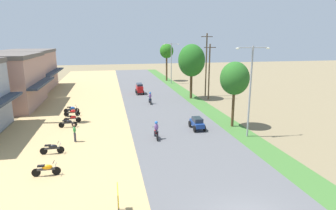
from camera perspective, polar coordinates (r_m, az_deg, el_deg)
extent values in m
cube|color=tan|center=(41.93, -30.93, 3.81)|extent=(8.88, 10.69, 6.40)
cube|color=#2D3847|center=(40.58, -24.17, 4.11)|extent=(1.20, 10.69, 0.25)
cube|color=tan|center=(54.04, -26.68, 6.01)|extent=(7.47, 13.79, 6.40)
cube|color=#2D3847|center=(53.12, -22.13, 6.21)|extent=(1.20, 13.79, 0.25)
cube|color=#59514C|center=(53.80, -27.07, 9.65)|extent=(7.67, 13.99, 0.50)
cylinder|color=black|center=(20.20, -21.71, -12.32)|extent=(0.56, 0.06, 0.56)
cylinder|color=black|center=(20.46, -25.21, -12.33)|extent=(0.56, 0.06, 0.56)
cube|color=#333338|center=(20.25, -23.52, -11.87)|extent=(1.12, 0.12, 0.12)
ellipsoid|color=orange|center=(20.17, -23.33, -11.50)|extent=(0.64, 0.28, 0.32)
cube|color=black|center=(20.20, -24.38, -11.20)|extent=(0.44, 0.20, 0.10)
cylinder|color=#A5A8AD|center=(20.10, -21.95, -11.62)|extent=(0.26, 0.05, 0.68)
cylinder|color=black|center=(19.96, -22.22, -10.66)|extent=(0.04, 0.54, 0.04)
cylinder|color=black|center=(23.60, -20.96, -8.50)|extent=(0.56, 0.06, 0.56)
cylinder|color=black|center=(23.84, -23.93, -8.55)|extent=(0.56, 0.06, 0.56)
cube|color=#333338|center=(23.65, -22.50, -8.12)|extent=(1.12, 0.12, 0.12)
ellipsoid|color=black|center=(23.59, -22.33, -7.80)|extent=(0.64, 0.28, 0.32)
cube|color=black|center=(23.62, -23.22, -7.55)|extent=(0.44, 0.20, 0.10)
cylinder|color=#A5A8AD|center=(23.52, -21.16, -7.89)|extent=(0.26, 0.05, 0.68)
cylinder|color=black|center=(23.40, -21.39, -7.04)|extent=(0.04, 0.54, 0.04)
cylinder|color=black|center=(29.90, -18.46, -3.73)|extent=(0.56, 0.06, 0.56)
cylinder|color=black|center=(30.08, -20.81, -3.82)|extent=(0.56, 0.06, 0.56)
cube|color=#333338|center=(29.93, -19.66, -3.45)|extent=(1.12, 0.12, 0.12)
ellipsoid|color=black|center=(29.88, -19.53, -3.19)|extent=(0.64, 0.28, 0.32)
cube|color=black|center=(29.90, -20.23, -2.99)|extent=(0.44, 0.20, 0.10)
cylinder|color=#A5A8AD|center=(29.83, -18.61, -3.24)|extent=(0.26, 0.05, 0.68)
cylinder|color=black|center=(29.74, -18.78, -2.56)|extent=(0.04, 0.54, 0.04)
cylinder|color=black|center=(31.42, -17.72, -2.87)|extent=(0.56, 0.06, 0.56)
cylinder|color=black|center=(31.58, -19.96, -2.96)|extent=(0.56, 0.06, 0.56)
cube|color=#333338|center=(31.45, -18.87, -2.60)|extent=(1.12, 0.12, 0.12)
ellipsoid|color=red|center=(31.40, -18.75, -2.35)|extent=(0.64, 0.28, 0.32)
cube|color=black|center=(31.42, -19.41, -2.16)|extent=(0.44, 0.20, 0.10)
cylinder|color=#A5A8AD|center=(31.36, -17.87, -2.40)|extent=(0.26, 0.05, 0.68)
cylinder|color=black|center=(31.27, -18.03, -1.75)|extent=(0.04, 0.54, 0.04)
cylinder|color=black|center=(34.03, -17.87, -1.66)|extent=(0.56, 0.06, 0.56)
cylinder|color=black|center=(34.19, -19.93, -1.75)|extent=(0.56, 0.06, 0.56)
cube|color=#333338|center=(34.06, -18.93, -1.41)|extent=(1.12, 0.12, 0.12)
ellipsoid|color=red|center=(34.02, -18.81, -1.18)|extent=(0.64, 0.28, 0.32)
cube|color=black|center=(34.04, -19.43, -1.01)|extent=(0.44, 0.20, 0.10)
cylinder|color=#A5A8AD|center=(33.97, -18.00, -1.22)|extent=(0.26, 0.05, 0.68)
cylinder|color=black|center=(33.89, -18.15, -0.62)|extent=(0.04, 0.54, 0.04)
cylinder|color=black|center=(35.56, -17.99, -1.03)|extent=(0.56, 0.06, 0.56)
cylinder|color=black|center=(35.72, -19.96, -1.12)|extent=(0.56, 0.06, 0.56)
cube|color=#333338|center=(35.60, -19.00, -0.80)|extent=(1.12, 0.12, 0.12)
ellipsoid|color=#1E4CA5|center=(35.55, -18.89, -0.57)|extent=(0.64, 0.28, 0.32)
cube|color=black|center=(35.57, -19.48, -0.41)|extent=(0.44, 0.20, 0.10)
cylinder|color=#A5A8AD|center=(35.51, -18.12, -0.62)|extent=(0.26, 0.05, 0.68)
cylinder|color=black|center=(35.43, -18.25, -0.04)|extent=(0.04, 0.54, 0.04)
cylinder|color=#262628|center=(15.65, -10.09, -18.93)|extent=(0.06, 0.06, 0.80)
cube|color=yellow|center=(14.83, -10.14, -17.50)|extent=(0.04, 1.30, 0.70)
cylinder|color=#33333D|center=(25.73, -18.42, -6.17)|extent=(0.14, 0.14, 0.82)
cylinder|color=#33333D|center=(25.57, -18.30, -6.29)|extent=(0.14, 0.14, 0.82)
ellipsoid|color=#338C3F|center=(25.44, -18.47, -4.77)|extent=(0.36, 0.42, 0.56)
sphere|color=#9E7556|center=(25.32, -18.54, -3.88)|extent=(0.22, 0.22, 0.22)
cylinder|color=#4C351E|center=(28.88, 13.07, -0.42)|extent=(0.27, 0.27, 4.02)
ellipsoid|color=#255E1F|center=(28.34, 13.38, 5.29)|extent=(2.86, 2.86, 3.26)
cylinder|color=#4C351E|center=(41.81, 4.72, 4.29)|extent=(0.37, 0.37, 4.33)
ellipsoid|color=#1F5B1B|center=(41.41, 4.81, 9.02)|extent=(3.91, 3.91, 4.69)
cylinder|color=#4C351E|center=(59.62, -0.28, 7.54)|extent=(0.36, 0.36, 5.38)
ellipsoid|color=#246517|center=(59.37, -0.28, 10.92)|extent=(2.83, 2.83, 3.00)
cylinder|color=gray|center=(25.79, 16.30, 2.42)|extent=(0.16, 0.16, 8.12)
cylinder|color=gray|center=(25.05, 15.45, 11.18)|extent=(1.40, 0.08, 0.08)
ellipsoid|color=silver|center=(24.74, 13.97, 11.08)|extent=(0.36, 0.20, 0.14)
cylinder|color=gray|center=(25.72, 18.28, 11.04)|extent=(1.40, 0.08, 0.08)
ellipsoid|color=silver|center=(26.08, 19.63, 10.81)|extent=(0.36, 0.20, 0.14)
cylinder|color=gray|center=(55.81, 0.66, 8.42)|extent=(0.16, 0.16, 7.86)
cylinder|color=gray|center=(55.47, -0.05, 12.31)|extent=(1.40, 0.08, 0.08)
ellipsoid|color=silver|center=(55.33, -0.78, 12.23)|extent=(0.36, 0.20, 0.14)
cylinder|color=gray|center=(55.77, 1.39, 12.31)|extent=(1.40, 0.08, 0.08)
ellipsoid|color=silver|center=(55.94, 2.10, 12.23)|extent=(0.36, 0.20, 0.14)
cylinder|color=brown|center=(41.53, 8.35, 6.63)|extent=(0.20, 0.20, 8.04)
cube|color=#473323|center=(41.28, 8.52, 11.49)|extent=(1.80, 0.10, 0.10)
cylinder|color=brown|center=(43.70, 7.75, 7.97)|extent=(0.20, 0.20, 9.55)
cube|color=#473323|center=(43.52, 7.93, 13.58)|extent=(1.80, 0.10, 0.10)
cube|color=navy|center=(27.70, 5.90, -3.76)|extent=(0.88, 2.25, 0.44)
cube|color=#232B38|center=(27.49, 5.98, -2.99)|extent=(0.81, 1.30, 0.40)
cylinder|color=black|center=(27.20, 7.40, -4.69)|extent=(0.11, 0.64, 0.64)
cylinder|color=black|center=(26.90, 5.40, -4.84)|extent=(0.11, 0.64, 0.64)
cylinder|color=black|center=(28.66, 6.34, -3.72)|extent=(0.11, 0.64, 0.64)
cylinder|color=black|center=(28.37, 4.43, -3.85)|extent=(0.11, 0.64, 0.64)
cube|color=red|center=(45.39, -5.79, 3.32)|extent=(0.95, 2.40, 0.95)
cube|color=#232B38|center=(45.39, -5.83, 4.15)|extent=(0.87, 2.00, 0.35)
cylinder|color=black|center=(46.28, -6.56, 2.86)|extent=(0.12, 0.68, 0.68)
cylinder|color=black|center=(46.39, -5.24, 2.91)|extent=(0.12, 0.68, 0.68)
cylinder|color=black|center=(44.59, -6.34, 2.46)|extent=(0.12, 0.68, 0.68)
cylinder|color=black|center=(44.70, -4.98, 2.52)|extent=(0.12, 0.68, 0.68)
cylinder|color=black|center=(25.74, -2.67, -5.73)|extent=(0.06, 0.56, 0.56)
cylinder|color=black|center=(24.59, -2.20, -6.65)|extent=(0.06, 0.56, 0.56)
cube|color=#333338|center=(25.11, -2.45, -5.79)|extent=(0.12, 1.12, 0.12)
ellipsoid|color=red|center=(25.14, -2.48, -5.43)|extent=(0.28, 0.64, 0.32)
cube|color=black|center=(24.76, -2.35, -5.43)|extent=(0.20, 0.44, 0.10)
cylinder|color=#A5A8AD|center=(25.60, -2.66, -5.20)|extent=(0.05, 0.26, 0.68)
cylinder|color=black|center=(25.43, -2.65, -4.45)|extent=(0.54, 0.04, 0.04)
ellipsoid|color=#724C8C|center=(24.71, -2.39, -4.50)|extent=(0.36, 0.28, 0.64)
sphere|color=blue|center=(24.63, -2.41, -3.58)|extent=(0.28, 0.28, 0.28)
cylinder|color=#2D2D38|center=(24.99, -2.73, -5.84)|extent=(0.12, 0.12, 0.48)
cylinder|color=#2D2D38|center=(25.03, -2.09, -5.80)|extent=(0.12, 0.12, 0.48)
cylinder|color=black|center=(39.10, -3.80, 0.89)|extent=(0.06, 0.56, 0.56)
cylinder|color=black|center=(37.90, -3.54, 0.50)|extent=(0.06, 0.56, 0.56)
cube|color=#333338|center=(38.46, -3.68, 0.96)|extent=(0.12, 1.12, 0.12)
ellipsoid|color=#1E4CA5|center=(38.51, -3.70, 1.19)|extent=(0.28, 0.64, 0.32)
cube|color=black|center=(38.14, -3.62, 1.25)|extent=(0.20, 0.44, 0.10)
cylinder|color=#A5A8AD|center=(38.98, -3.80, 1.26)|extent=(0.05, 0.26, 0.68)
cylinder|color=black|center=(38.85, -3.79, 1.78)|extent=(0.54, 0.04, 0.04)
ellipsoid|color=#724C8C|center=(38.13, -3.65, 1.86)|extent=(0.36, 0.28, 0.64)
sphere|color=blue|center=(38.09, -3.66, 2.47)|extent=(0.28, 0.28, 0.28)
cylinder|color=#2D2D38|center=(38.34, -3.86, 0.95)|extent=(0.12, 0.12, 0.48)
cylinder|color=#2D2D38|center=(38.38, -3.45, 0.97)|extent=(0.12, 0.12, 0.48)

